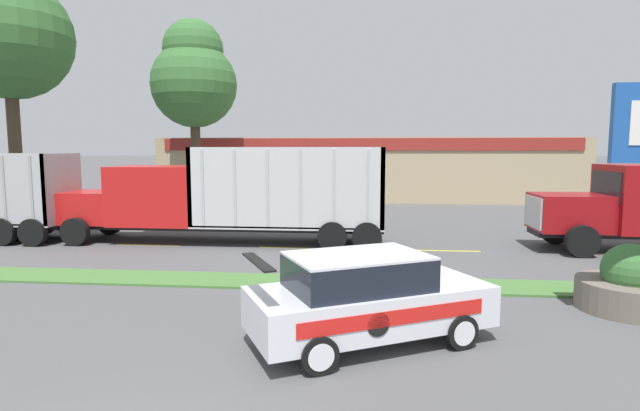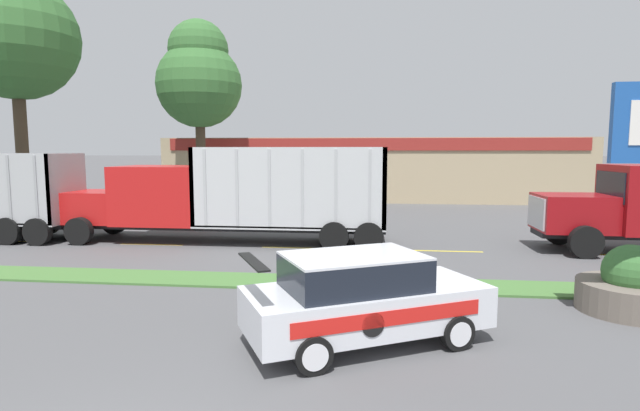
{
  "view_description": "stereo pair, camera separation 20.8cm",
  "coord_description": "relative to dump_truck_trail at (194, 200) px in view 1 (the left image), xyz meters",
  "views": [
    {
      "loc": [
        2.67,
        -4.15,
        3.51
      ],
      "look_at": [
        1.37,
        9.01,
        2.03
      ],
      "focal_mm": 28.0,
      "sensor_mm": 36.0,
      "label": 1
    },
    {
      "loc": [
        2.87,
        -4.12,
        3.51
      ],
      "look_at": [
        1.37,
        9.01,
        2.03
      ],
      "focal_mm": 28.0,
      "sensor_mm": 36.0,
      "label": 2
    }
  ],
  "objects": [
    {
      "name": "centre_line_5",
      "position": [
        9.34,
        -0.88,
        -1.59
      ],
      "size": [
        2.4,
        0.14,
        0.01
      ],
      "primitive_type": "cube",
      "color": "yellow",
      "rests_on": "ground_plane"
    },
    {
      "name": "rally_car",
      "position": [
        6.64,
        -9.56,
        -0.74
      ],
      "size": [
        4.7,
        3.62,
        1.7
      ],
      "color": "silver",
      "rests_on": "ground_plane"
    },
    {
      "name": "dump_truck_trail",
      "position": [
        0.0,
        0.0,
        0.0
      ],
      "size": [
        12.48,
        2.79,
        3.61
      ],
      "color": "black",
      "rests_on": "ground_plane"
    },
    {
      "name": "tree_behind_right",
      "position": [
        -11.62,
        5.95,
        8.2
      ],
      "size": [
        6.26,
        6.26,
        13.91
      ],
      "color": "#473828",
      "rests_on": "ground_plane"
    },
    {
      "name": "stone_planter",
      "position": [
        12.37,
        -7.08,
        -1.08
      ],
      "size": [
        2.16,
        2.16,
        1.48
      ],
      "color": "#6B6056",
      "rests_on": "ground_plane"
    },
    {
      "name": "centre_line_3",
      "position": [
        -1.46,
        -0.88,
        -1.59
      ],
      "size": [
        2.4,
        0.14,
        0.01
      ],
      "primitive_type": "cube",
      "color": "yellow",
      "rests_on": "ground_plane"
    },
    {
      "name": "store_building_backdrop",
      "position": [
        6.45,
        20.53,
        0.57
      ],
      "size": [
        28.69,
        12.1,
        4.33
      ],
      "color": "tan",
      "rests_on": "ground_plane"
    },
    {
      "name": "tree_behind_left",
      "position": [
        -4.19,
        12.16,
        6.41
      ],
      "size": [
        5.26,
        5.26,
        11.47
      ],
      "color": "#473828",
      "rests_on": "ground_plane"
    },
    {
      "name": "centre_line_6",
      "position": [
        14.74,
        -0.88,
        -1.59
      ],
      "size": [
        2.4,
        0.14,
        0.01
      ],
      "primitive_type": "cube",
      "color": "yellow",
      "rests_on": "ground_plane"
    },
    {
      "name": "centre_line_2",
      "position": [
        -6.86,
        -0.88,
        -1.59
      ],
      "size": [
        2.4,
        0.14,
        0.01
      ],
      "primitive_type": "cube",
      "color": "yellow",
      "rests_on": "ground_plane"
    },
    {
      "name": "grass_verge",
      "position": [
        4.0,
        -5.6,
        -1.57
      ],
      "size": [
        120.0,
        1.44,
        0.06
      ],
      "primitive_type": "cube",
      "color": "#477538",
      "rests_on": "ground_plane"
    },
    {
      "name": "centre_line_4",
      "position": [
        3.94,
        -0.88,
        -1.59
      ],
      "size": [
        2.4,
        0.14,
        0.01
      ],
      "primitive_type": "cube",
      "color": "yellow",
      "rests_on": "ground_plane"
    }
  ]
}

